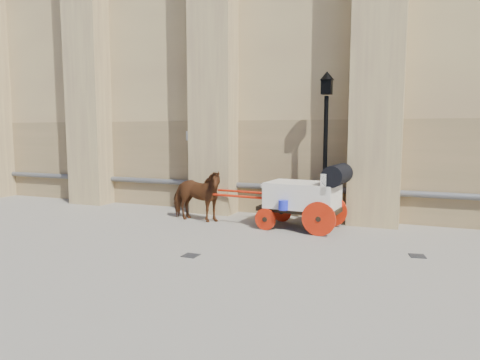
% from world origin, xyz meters
% --- Properties ---
extents(ground, '(90.00, 90.00, 0.00)m').
position_xyz_m(ground, '(0.00, 0.00, 0.00)').
color(ground, gray).
rests_on(ground, ground).
extents(horse, '(1.88, 0.96, 1.54)m').
position_xyz_m(horse, '(-0.90, 2.14, 0.77)').
color(horse, '#5F2E14').
rests_on(horse, ground).
extents(carriage, '(4.18, 1.52, 1.80)m').
position_xyz_m(carriage, '(2.39, 2.32, 0.97)').
color(carriage, black).
rests_on(carriage, ground).
extents(street_lamp, '(0.40, 0.40, 4.31)m').
position_xyz_m(street_lamp, '(2.67, 3.25, 2.31)').
color(street_lamp, black).
rests_on(street_lamp, ground).
extents(drain_grate_near, '(0.33, 0.33, 0.01)m').
position_xyz_m(drain_grate_near, '(0.64, -1.08, 0.01)').
color(drain_grate_near, black).
rests_on(drain_grate_near, ground).
extents(drain_grate_far, '(0.38, 0.38, 0.01)m').
position_xyz_m(drain_grate_far, '(5.15, 0.69, 0.01)').
color(drain_grate_far, black).
rests_on(drain_grate_far, ground).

